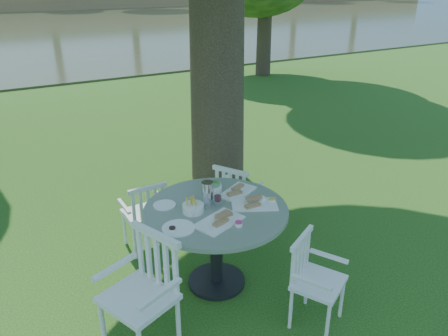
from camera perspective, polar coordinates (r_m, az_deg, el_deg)
The scene contains 8 objects.
ground at distance 5.08m, azimuth 1.13°, elevation -9.61°, with size 140.00×140.00×0.00m, color #153C0C.
table at distance 4.11m, azimuth -1.04°, elevation -7.40°, with size 1.33×1.33×0.84m.
chair_ne at distance 4.99m, azimuth 1.39°, elevation -3.47°, with size 0.57×0.58×0.86m.
chair_nw at distance 4.76m, azimuth -10.15°, elevation -5.63°, with size 0.42×0.40×0.82m.
chair_sw at distance 3.57m, azimuth -9.99°, elevation -14.71°, with size 0.63×0.65×1.01m.
chair_se at distance 3.87m, azimuth 11.19°, elevation -13.40°, with size 0.55×0.54×0.82m.
tableware at distance 4.03m, azimuth -1.45°, elevation -4.54°, with size 1.17×0.85×0.22m.
river at distance 26.87m, azimuth -25.68°, elevation 15.67°, with size 100.00×28.00×0.12m, color #343922.
Camera 1 is at (-2.17, -3.64, 2.80)m, focal length 35.00 mm.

